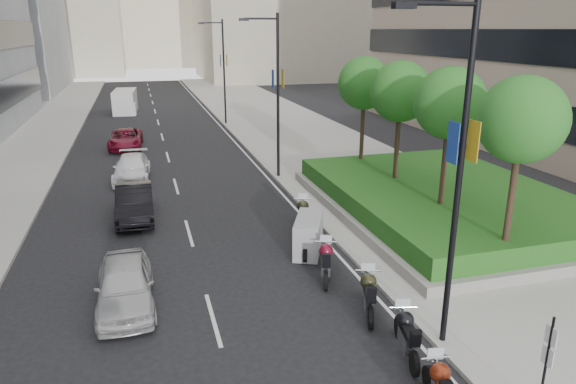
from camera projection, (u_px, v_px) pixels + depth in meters
name	position (u px, v px, depth m)	size (l,w,h in m)	color
sidewalk_right	(296.00, 134.00, 41.72)	(10.00, 100.00, 0.15)	#9E9B93
sidewalk_left	(11.00, 150.00, 36.14)	(8.00, 100.00, 0.15)	#9E9B93
lane_edge	(231.00, 138.00, 40.33)	(0.12, 100.00, 0.01)	silver
lane_centre	(164.00, 142.00, 38.95)	(0.12, 100.00, 0.01)	silver
planter	(443.00, 207.00, 23.60)	(10.00, 14.00, 0.40)	gray
hedge	(444.00, 195.00, 23.41)	(9.40, 13.40, 0.80)	#184C15
tree_0	(522.00, 120.00, 16.17)	(2.80, 2.80, 6.30)	#332319
tree_1	(450.00, 104.00, 19.83)	(2.80, 2.80, 6.30)	#332319
tree_2	(400.00, 92.00, 23.49)	(2.80, 2.80, 6.30)	#332319
tree_3	(364.00, 84.00, 27.15)	(2.80, 2.80, 6.30)	#332319
lamp_post_0	(455.00, 164.00, 12.37)	(2.34, 0.45, 9.00)	black
lamp_post_1	(275.00, 89.00, 27.93)	(2.34, 0.45, 9.00)	black
lamp_post_2	(222.00, 67.00, 44.41)	(2.34, 0.45, 9.00)	black
parking_sign	(547.00, 360.00, 10.90)	(0.06, 0.32, 2.50)	black
motorcycle_2	(407.00, 334.00, 13.34)	(0.84, 2.21, 1.12)	black
motorcycle_3	(369.00, 294.00, 15.33)	(1.03, 2.22, 1.15)	black
motorcycle_4	(326.00, 261.00, 17.49)	(1.00, 2.20, 1.14)	black
motorcycle_5	(309.00, 235.00, 19.53)	(1.80, 2.48, 1.40)	black
motorcycle_6	(303.00, 215.00, 21.84)	(0.99, 2.31, 1.19)	black
car_a	(125.00, 285.00, 15.67)	(1.70, 4.23, 1.44)	#ADACAF
car_b	(135.00, 203.00, 23.02)	(1.58, 4.53, 1.49)	black
car_c	(132.00, 168.00, 28.97)	(1.90, 4.68, 1.36)	white
car_d	(126.00, 139.00, 36.79)	(2.22, 4.81, 1.34)	maroon
delivery_van	(125.00, 102.00, 52.31)	(2.45, 5.53, 2.26)	silver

